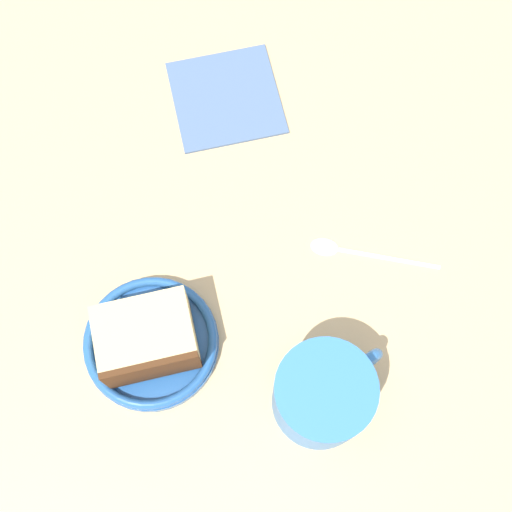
# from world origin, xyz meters

# --- Properties ---
(ground_plane) EXTENTS (1.31, 1.31, 0.04)m
(ground_plane) POSITION_xyz_m (0.00, 0.00, -0.02)
(ground_plane) COLOR tan
(small_plate) EXTENTS (0.13, 0.13, 0.02)m
(small_plate) POSITION_xyz_m (-0.09, -0.03, 0.01)
(small_plate) COLOR #26599E
(small_plate) RESTS_ON ground_plane
(cake_slice) EXTENTS (0.10, 0.08, 0.06)m
(cake_slice) POSITION_xyz_m (-0.09, -0.03, 0.04)
(cake_slice) COLOR #472814
(cake_slice) RESTS_ON small_plate
(tea_mug) EXTENTS (0.11, 0.09, 0.09)m
(tea_mug) POSITION_xyz_m (0.07, -0.11, 0.04)
(tea_mug) COLOR #3372BF
(tea_mug) RESTS_ON ground_plane
(teaspoon) EXTENTS (0.13, 0.05, 0.01)m
(teaspoon) POSITION_xyz_m (0.12, 0.04, 0.00)
(teaspoon) COLOR silver
(teaspoon) RESTS_ON ground_plane
(folded_napkin) EXTENTS (0.13, 0.13, 0.01)m
(folded_napkin) POSITION_xyz_m (0.02, 0.24, 0.00)
(folded_napkin) COLOR slate
(folded_napkin) RESTS_ON ground_plane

